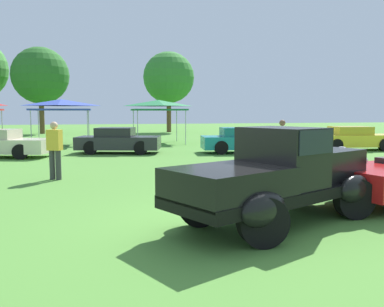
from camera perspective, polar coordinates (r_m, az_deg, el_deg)
name	(u,v)px	position (r m, az deg, el deg)	size (l,w,h in m)	color
ground_plane	(237,224)	(7.34, 6.30, -9.79)	(120.00, 120.00, 0.00)	#4C8433
feature_pickup_truck	(279,175)	(7.40, 12.00, -2.91)	(4.44, 3.18, 1.70)	black
show_car_charcoal	(118,141)	(19.85, -10.27, 1.77)	(4.19, 2.61, 1.22)	#28282D
show_car_teal	(242,140)	(19.88, 6.93, 1.82)	(4.05, 2.15, 1.22)	teal
show_car_yellow	(353,139)	(22.67, 21.46, 1.95)	(4.36, 2.14, 1.22)	yellow
spectator_near_truck	(55,148)	(12.52, -18.57, 0.67)	(0.47, 0.40, 1.69)	#383838
spectator_by_row	(282,142)	(15.00, 12.41, 1.64)	(0.42, 0.47, 1.69)	#283351
canopy_tent_center_field	(61,104)	(25.55, -17.74, 6.57)	(3.36, 3.36, 2.71)	#B7B7BC
canopy_tent_right_field	(158,105)	(25.87, -4.72, 6.81)	(3.20, 3.20, 2.71)	#B7B7BC
treeline_mid_left	(40,76)	(39.49, -20.36, 10.13)	(5.01, 5.01, 7.70)	brown
treeline_center	(169,78)	(40.24, -3.27, 10.50)	(4.92, 4.92, 7.73)	brown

